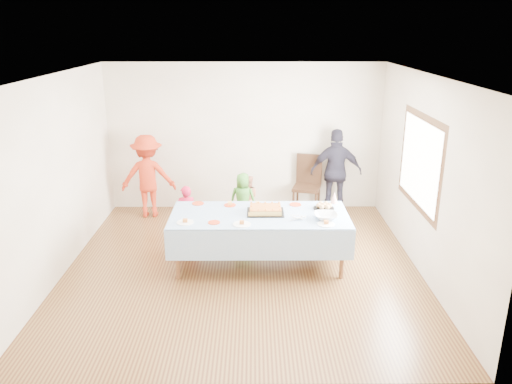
# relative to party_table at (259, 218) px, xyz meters

# --- Properties ---
(ground) EXTENTS (5.00, 5.00, 0.00)m
(ground) POSITION_rel_party_table_xyz_m (-0.24, -0.06, -0.72)
(ground) COLOR #4B2715
(ground) RESTS_ON ground
(room_walls) EXTENTS (5.04, 5.04, 2.72)m
(room_walls) POSITION_rel_party_table_xyz_m (-0.19, -0.06, 1.05)
(room_walls) COLOR #BFAF9C
(room_walls) RESTS_ON ground
(party_table) EXTENTS (2.50, 1.10, 0.78)m
(party_table) POSITION_rel_party_table_xyz_m (0.00, 0.00, 0.00)
(party_table) COLOR brown
(party_table) RESTS_ON ground
(birthday_cake) EXTENTS (0.52, 0.40, 0.09)m
(birthday_cake) POSITION_rel_party_table_xyz_m (0.08, 0.06, 0.10)
(birthday_cake) COLOR black
(birthday_cake) RESTS_ON party_table
(rolls_tray) EXTENTS (0.30, 0.30, 0.09)m
(rolls_tray) POSITION_rel_party_table_xyz_m (0.94, 0.22, 0.09)
(rolls_tray) COLOR black
(rolls_tray) RESTS_ON party_table
(punch_bowl) EXTENTS (0.33, 0.33, 0.08)m
(punch_bowl) POSITION_rel_party_table_xyz_m (0.91, -0.18, 0.10)
(punch_bowl) COLOR silver
(punch_bowl) RESTS_ON party_table
(party_hat) EXTENTS (0.11, 0.11, 0.18)m
(party_hat) POSITION_rel_party_table_xyz_m (1.12, 0.46, 0.15)
(party_hat) COLOR white
(party_hat) RESTS_ON party_table
(fork_pile) EXTENTS (0.24, 0.18, 0.07)m
(fork_pile) POSITION_rel_party_table_xyz_m (0.52, -0.19, 0.09)
(fork_pile) COLOR white
(fork_pile) RESTS_ON party_table
(plate_red_far_a) EXTENTS (0.18, 0.18, 0.01)m
(plate_red_far_a) POSITION_rel_party_table_xyz_m (-0.91, 0.44, 0.06)
(plate_red_far_a) COLOR red
(plate_red_far_a) RESTS_ON party_table
(plate_red_far_b) EXTENTS (0.18, 0.18, 0.01)m
(plate_red_far_b) POSITION_rel_party_table_xyz_m (-0.43, 0.36, 0.06)
(plate_red_far_b) COLOR red
(plate_red_far_b) RESTS_ON party_table
(plate_red_far_c) EXTENTS (0.19, 0.19, 0.01)m
(plate_red_far_c) POSITION_rel_party_table_xyz_m (-0.02, 0.36, 0.06)
(plate_red_far_c) COLOR red
(plate_red_far_c) RESTS_ON party_table
(plate_red_far_d) EXTENTS (0.17, 0.17, 0.01)m
(plate_red_far_d) POSITION_rel_party_table_xyz_m (0.54, 0.38, 0.06)
(plate_red_far_d) COLOR red
(plate_red_far_d) RESTS_ON party_table
(plate_red_near) EXTENTS (0.16, 0.16, 0.01)m
(plate_red_near) POSITION_rel_party_table_xyz_m (-0.62, -0.32, 0.06)
(plate_red_near) COLOR red
(plate_red_near) RESTS_ON party_table
(plate_white_left) EXTENTS (0.23, 0.23, 0.01)m
(plate_white_left) POSITION_rel_party_table_xyz_m (-1.00, -0.32, 0.06)
(plate_white_left) COLOR white
(plate_white_left) RESTS_ON party_table
(plate_white_mid) EXTENTS (0.24, 0.24, 0.01)m
(plate_white_mid) POSITION_rel_party_table_xyz_m (-0.24, -0.39, 0.06)
(plate_white_mid) COLOR white
(plate_white_mid) RESTS_ON party_table
(plate_white_right) EXTENTS (0.23, 0.23, 0.01)m
(plate_white_right) POSITION_rel_party_table_xyz_m (0.89, -0.39, 0.06)
(plate_white_right) COLOR white
(plate_white_right) RESTS_ON party_table
(dining_chair) EXTENTS (0.58, 0.58, 1.08)m
(dining_chair) POSITION_rel_party_table_xyz_m (0.91, 2.15, -0.12)
(dining_chair) COLOR black
(dining_chair) RESTS_ON ground
(toddler_left) EXTENTS (0.37, 0.27, 0.93)m
(toddler_left) POSITION_rel_party_table_xyz_m (-1.15, 0.84, -0.26)
(toddler_left) COLOR #C11839
(toddler_left) RESTS_ON ground
(toddler_mid) EXTENTS (0.50, 0.38, 0.93)m
(toddler_mid) POSITION_rel_party_table_xyz_m (-0.27, 1.52, -0.26)
(toddler_mid) COLOR #3C7E2A
(toddler_mid) RESTS_ON ground
(toddler_right) EXTENTS (0.43, 0.34, 0.84)m
(toddler_right) POSITION_rel_party_table_xyz_m (-0.19, 1.69, -0.30)
(toddler_right) COLOR tan
(toddler_right) RESTS_ON ground
(adult_left) EXTENTS (1.01, 0.63, 1.50)m
(adult_left) POSITION_rel_party_table_xyz_m (-1.97, 1.99, 0.02)
(adult_left) COLOR red
(adult_left) RESTS_ON ground
(adult_right) EXTENTS (0.94, 0.44, 1.57)m
(adult_right) POSITION_rel_party_table_xyz_m (1.41, 2.11, 0.06)
(adult_right) COLOR #262432
(adult_right) RESTS_ON ground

